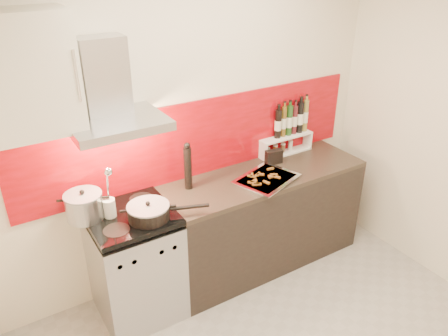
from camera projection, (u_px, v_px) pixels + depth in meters
back_wall at (194, 130)px, 3.49m from camera, size 3.40×0.02×2.60m
backsplash at (201, 138)px, 3.54m from camera, size 3.00×0.02×0.64m
range_stove at (136, 265)px, 3.32m from camera, size 0.60×0.60×0.91m
counter at (263, 218)px, 3.88m from camera, size 1.80×0.60×0.90m
range_hood at (110, 96)px, 2.84m from camera, size 0.62×0.50×0.61m
upper_cabinet at (12, 76)px, 2.48m from camera, size 0.70×0.35×0.72m
stock_pot at (84, 206)px, 3.02m from camera, size 0.26×0.26×0.23m
saute_pan at (150, 212)px, 3.04m from camera, size 0.55×0.31×0.14m
utensil_jar at (109, 203)px, 3.02m from camera, size 0.09×0.13×0.42m
pepper_mill at (188, 167)px, 3.37m from camera, size 0.06×0.06×0.39m
step_shelf at (289, 130)px, 3.97m from camera, size 0.54×0.15×0.47m
caddy_box at (274, 157)px, 3.83m from camera, size 0.16×0.09×0.13m
baking_tray at (266, 179)px, 3.56m from camera, size 0.58×0.51×0.03m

